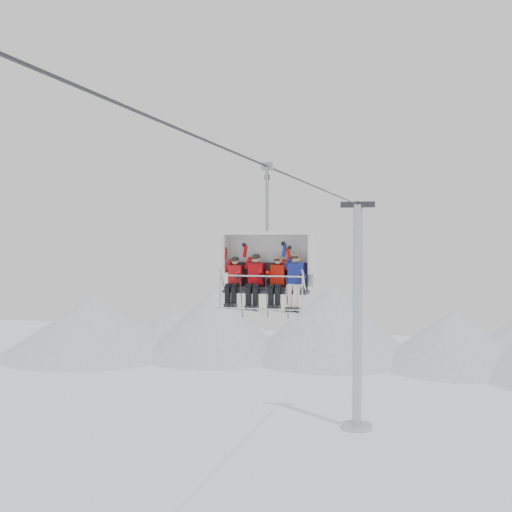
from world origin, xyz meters
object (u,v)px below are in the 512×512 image
(lift_tower_right, at_px, (357,332))
(chairlift_carrier, at_px, (268,261))
(skier_far_right, at_px, (295,279))
(skier_center_right, at_px, (277,280))
(skier_center_left, at_px, (255,279))
(skier_far_left, at_px, (234,280))

(lift_tower_right, distance_m, chairlift_carrier, 21.33)
(skier_far_right, bearing_deg, chairlift_carrier, 160.11)
(skier_center_right, bearing_deg, lift_tower_right, 90.91)
(lift_tower_right, relative_size, skier_far_right, 7.99)
(lift_tower_right, distance_m, skier_center_left, 21.53)
(chairlift_carrier, relative_size, skier_far_left, 2.36)
(skier_center_left, relative_size, skier_center_right, 1.00)
(skier_far_left, xyz_separation_m, skier_center_left, (0.60, 0.01, 0.04))
(skier_center_right, bearing_deg, skier_far_left, -179.81)
(chairlift_carrier, xyz_separation_m, skier_far_right, (0.84, -0.30, -0.47))
(skier_far_left, bearing_deg, skier_far_right, 0.48)
(skier_center_left, xyz_separation_m, skier_far_right, (1.12, 0.00, 0.01))
(skier_far_left, distance_m, skier_far_right, 1.73)
(lift_tower_right, relative_size, chairlift_carrier, 3.38)
(skier_far_left, bearing_deg, skier_center_right, 0.19)
(lift_tower_right, bearing_deg, skier_center_right, -89.09)
(lift_tower_right, distance_m, skier_far_right, 21.54)
(lift_tower_right, bearing_deg, chairlift_carrier, -90.00)
(skier_center_right, distance_m, skier_far_right, 0.51)
(skier_far_left, relative_size, skier_far_right, 1.00)
(lift_tower_right, height_order, skier_far_right, lift_tower_right)
(lift_tower_right, xyz_separation_m, chairlift_carrier, (0.00, -20.76, 4.92))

